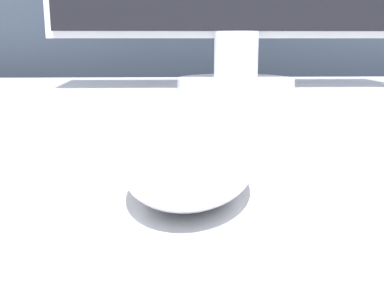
% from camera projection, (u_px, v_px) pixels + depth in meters
% --- Properties ---
extents(partition_panel, '(5.00, 0.03, 1.41)m').
position_uv_depth(partition_panel, '(177.00, 83.00, 1.19)').
color(partition_panel, '#333D4C').
rests_on(partition_panel, ground_plane).
extents(computer_mouse_near, '(0.09, 0.14, 0.04)m').
position_uv_depth(computer_mouse_near, '(195.00, 162.00, 0.26)').
color(computer_mouse_near, silver).
rests_on(computer_mouse_near, desk).
extents(keyboard, '(0.39, 0.16, 0.02)m').
position_uv_depth(keyboard, '(92.00, 117.00, 0.45)').
color(keyboard, white).
rests_on(keyboard, desk).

